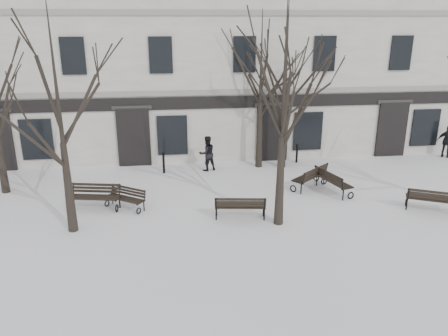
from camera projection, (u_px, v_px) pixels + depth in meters
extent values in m
plane|color=white|center=(224.00, 232.00, 15.01)|extent=(100.00, 100.00, 0.00)
cube|color=silver|center=(196.00, 47.00, 25.50)|extent=(40.00, 10.00, 11.00)
cube|color=gray|center=(204.00, 92.00, 21.37)|extent=(40.00, 0.12, 0.25)
cube|color=gray|center=(202.00, 12.00, 20.19)|extent=(40.00, 0.12, 0.25)
cube|color=black|center=(204.00, 103.00, 21.52)|extent=(40.00, 0.10, 0.60)
cube|color=black|center=(37.00, 139.00, 21.06)|extent=(1.50, 0.14, 2.00)
cube|color=black|center=(134.00, 137.00, 21.61)|extent=(1.60, 0.22, 2.90)
cube|color=#2D2B28|center=(132.00, 108.00, 21.09)|extent=(1.90, 0.08, 0.18)
cube|color=black|center=(172.00, 135.00, 21.82)|extent=(1.50, 0.14, 2.00)
cube|color=black|center=(272.00, 133.00, 22.44)|extent=(1.60, 0.22, 2.90)
cube|color=#2D2B28|center=(273.00, 104.00, 21.92)|extent=(1.90, 0.08, 0.18)
cube|color=black|center=(308.00, 131.00, 22.65)|extent=(1.50, 0.14, 2.00)
cube|color=black|center=(391.00, 129.00, 23.20)|extent=(1.60, 0.22, 2.90)
cube|color=#2D2B28|center=(395.00, 102.00, 22.69)|extent=(1.90, 0.08, 0.18)
cube|color=black|center=(425.00, 128.00, 23.42)|extent=(1.50, 0.14, 2.00)
cube|color=black|center=(73.00, 56.00, 20.07)|extent=(1.10, 0.14, 1.70)
cube|color=black|center=(161.00, 55.00, 20.54)|extent=(1.10, 0.14, 1.70)
cube|color=black|center=(244.00, 54.00, 21.01)|extent=(1.10, 0.14, 1.70)
cube|color=black|center=(324.00, 54.00, 21.49)|extent=(1.10, 0.14, 1.70)
cube|color=black|center=(401.00, 53.00, 21.96)|extent=(1.10, 0.14, 1.70)
cone|color=black|center=(69.00, 188.00, 14.66)|extent=(0.34, 0.34, 3.15)
cone|color=black|center=(280.00, 182.00, 15.18)|extent=(0.34, 0.34, 3.20)
cone|color=black|center=(0.00, 156.00, 18.05)|extent=(0.34, 0.34, 3.25)
cone|color=black|center=(259.00, 136.00, 21.38)|extent=(0.34, 0.34, 3.13)
cone|color=black|center=(283.00, 134.00, 21.27)|extent=(0.34, 0.34, 3.34)
torus|color=black|center=(70.00, 207.00, 16.71)|extent=(0.11, 0.32, 0.31)
cylinder|color=black|center=(74.00, 201.00, 17.05)|extent=(0.05, 0.05, 0.48)
cube|color=black|center=(71.00, 197.00, 16.79)|extent=(0.17, 0.59, 0.05)
torus|color=black|center=(117.00, 208.00, 16.59)|extent=(0.11, 0.32, 0.31)
cylinder|color=black|center=(120.00, 202.00, 16.92)|extent=(0.05, 0.05, 0.48)
cube|color=black|center=(118.00, 198.00, 16.67)|extent=(0.17, 0.59, 0.05)
cube|color=black|center=(92.00, 199.00, 16.50)|extent=(1.91, 0.47, 0.04)
cube|color=black|center=(94.00, 198.00, 16.64)|extent=(1.91, 0.47, 0.04)
cube|color=black|center=(95.00, 196.00, 16.78)|extent=(1.91, 0.47, 0.04)
cube|color=black|center=(96.00, 195.00, 16.92)|extent=(1.91, 0.47, 0.04)
cube|color=black|center=(96.00, 191.00, 16.92)|extent=(1.90, 0.41, 0.10)
cube|color=black|center=(96.00, 188.00, 16.90)|extent=(1.90, 0.41, 0.10)
cube|color=black|center=(96.00, 185.00, 16.88)|extent=(1.90, 0.41, 0.10)
cylinder|color=black|center=(74.00, 189.00, 16.98)|extent=(0.07, 0.16, 0.53)
cylinder|color=black|center=(119.00, 190.00, 16.86)|extent=(0.07, 0.16, 0.53)
torus|color=black|center=(263.00, 212.00, 16.23)|extent=(0.09, 0.30, 0.30)
cylinder|color=black|center=(264.00, 214.00, 15.85)|extent=(0.05, 0.05, 0.46)
cube|color=black|center=(264.00, 207.00, 15.96)|extent=(0.13, 0.57, 0.05)
torus|color=black|center=(216.00, 212.00, 16.26)|extent=(0.09, 0.30, 0.30)
cylinder|color=black|center=(216.00, 214.00, 15.88)|extent=(0.05, 0.05, 0.46)
cube|color=black|center=(216.00, 206.00, 15.98)|extent=(0.13, 0.57, 0.05)
cube|color=black|center=(240.00, 204.00, 16.18)|extent=(1.85, 0.35, 0.04)
cube|color=black|center=(240.00, 205.00, 16.04)|extent=(1.85, 0.35, 0.04)
cube|color=black|center=(240.00, 207.00, 15.90)|extent=(1.85, 0.35, 0.04)
cube|color=black|center=(240.00, 208.00, 15.77)|extent=(1.85, 0.35, 0.04)
cube|color=black|center=(240.00, 205.00, 15.68)|extent=(1.84, 0.29, 0.09)
cube|color=black|center=(240.00, 202.00, 15.62)|extent=(1.84, 0.29, 0.09)
cube|color=black|center=(240.00, 199.00, 15.56)|extent=(1.84, 0.29, 0.09)
cylinder|color=black|center=(265.00, 204.00, 15.64)|extent=(0.06, 0.15, 0.51)
cylinder|color=black|center=(216.00, 204.00, 15.66)|extent=(0.06, 0.15, 0.51)
torus|color=black|center=(406.00, 203.00, 17.11)|extent=(0.18, 0.30, 0.31)
cylinder|color=black|center=(407.00, 204.00, 16.75)|extent=(0.05, 0.05, 0.47)
cube|color=black|center=(407.00, 197.00, 16.84)|extent=(0.30, 0.54, 0.05)
cube|color=black|center=(432.00, 197.00, 16.76)|extent=(1.74, 0.92, 0.04)
cube|color=black|center=(432.00, 198.00, 16.63)|extent=(1.74, 0.92, 0.04)
cube|color=black|center=(433.00, 200.00, 16.50)|extent=(1.74, 0.92, 0.04)
cube|color=black|center=(433.00, 201.00, 16.37)|extent=(1.74, 0.92, 0.04)
cube|color=black|center=(434.00, 198.00, 16.29)|extent=(1.71, 0.87, 0.09)
cube|color=black|center=(435.00, 195.00, 16.23)|extent=(1.71, 0.87, 0.09)
cube|color=black|center=(435.00, 192.00, 16.17)|extent=(1.71, 0.87, 0.09)
cylinder|color=black|center=(408.00, 194.00, 16.53)|extent=(0.10, 0.15, 0.52)
torus|color=black|center=(107.00, 203.00, 17.09)|extent=(0.19, 0.24, 0.26)
cylinder|color=black|center=(113.00, 199.00, 17.34)|extent=(0.05, 0.05, 0.41)
cube|color=black|center=(109.00, 195.00, 17.14)|extent=(0.32, 0.44, 0.05)
torus|color=black|center=(139.00, 211.00, 16.41)|extent=(0.19, 0.24, 0.26)
cylinder|color=black|center=(144.00, 206.00, 16.66)|extent=(0.05, 0.05, 0.41)
cube|color=black|center=(141.00, 202.00, 16.46)|extent=(0.32, 0.44, 0.05)
cube|color=black|center=(121.00, 200.00, 16.62)|extent=(1.40, 1.01, 0.03)
cube|color=black|center=(124.00, 199.00, 16.73)|extent=(1.40, 1.01, 0.03)
cube|color=black|center=(126.00, 198.00, 16.84)|extent=(1.40, 1.01, 0.03)
cube|color=black|center=(128.00, 197.00, 16.94)|extent=(1.40, 1.01, 0.03)
cube|color=black|center=(128.00, 194.00, 16.94)|extent=(1.37, 0.96, 0.08)
cube|color=black|center=(128.00, 191.00, 16.92)|extent=(1.37, 0.96, 0.08)
cube|color=black|center=(128.00, 188.00, 16.90)|extent=(1.37, 0.96, 0.08)
cylinder|color=black|center=(113.00, 189.00, 17.28)|extent=(0.10, 0.13, 0.45)
cylinder|color=black|center=(145.00, 196.00, 16.60)|extent=(0.10, 0.13, 0.45)
torus|color=black|center=(316.00, 178.00, 19.84)|extent=(0.25, 0.28, 0.32)
cylinder|color=black|center=(324.00, 178.00, 19.56)|extent=(0.05, 0.05, 0.49)
cube|color=black|center=(321.00, 172.00, 19.61)|extent=(0.43, 0.49, 0.05)
torus|color=black|center=(293.00, 189.00, 18.54)|extent=(0.25, 0.28, 0.32)
cylinder|color=black|center=(301.00, 189.00, 18.26)|extent=(0.05, 0.05, 0.49)
cube|color=black|center=(297.00, 182.00, 18.30)|extent=(0.43, 0.49, 0.05)
cube|color=black|center=(305.00, 175.00, 19.10)|extent=(1.57, 1.35, 0.04)
cube|color=black|center=(308.00, 176.00, 19.00)|extent=(1.57, 1.35, 0.04)
cube|color=black|center=(311.00, 177.00, 18.91)|extent=(1.57, 1.35, 0.04)
cube|color=black|center=(314.00, 177.00, 18.81)|extent=(1.57, 1.35, 0.04)
cube|color=black|center=(315.00, 175.00, 18.73)|extent=(1.53, 1.30, 0.10)
cube|color=black|center=(316.00, 172.00, 18.68)|extent=(1.53, 1.30, 0.10)
cube|color=black|center=(316.00, 169.00, 18.62)|extent=(1.53, 1.30, 0.10)
cylinder|color=black|center=(326.00, 168.00, 19.35)|extent=(0.13, 0.15, 0.54)
cylinder|color=black|center=(304.00, 179.00, 18.05)|extent=(0.13, 0.15, 0.54)
torus|color=black|center=(351.00, 195.00, 17.81)|extent=(0.32, 0.14, 0.31)
cylinder|color=black|center=(343.00, 195.00, 17.63)|extent=(0.05, 0.05, 0.49)
cube|color=black|center=(348.00, 189.00, 17.63)|extent=(0.59, 0.22, 0.05)
torus|color=black|center=(324.00, 181.00, 19.41)|extent=(0.32, 0.14, 0.31)
cylinder|color=black|center=(317.00, 180.00, 19.23)|extent=(0.05, 0.05, 0.49)
cube|color=black|center=(321.00, 175.00, 19.23)|extent=(0.59, 0.22, 0.05)
cube|color=black|center=(338.00, 180.00, 18.51)|extent=(0.63, 1.90, 0.04)
cube|color=black|center=(335.00, 181.00, 18.45)|extent=(0.63, 1.90, 0.04)
cube|color=black|center=(332.00, 181.00, 18.40)|extent=(0.63, 1.90, 0.04)
cube|color=black|center=(329.00, 182.00, 18.34)|extent=(0.63, 1.90, 0.04)
cube|color=black|center=(329.00, 179.00, 18.28)|extent=(0.58, 1.88, 0.10)
cube|color=black|center=(329.00, 176.00, 18.23)|extent=(0.58, 1.88, 0.10)
cube|color=black|center=(328.00, 173.00, 18.18)|extent=(0.58, 1.88, 0.10)
cylinder|color=black|center=(342.00, 184.00, 17.45)|extent=(0.16, 0.08, 0.54)
cylinder|color=black|center=(316.00, 171.00, 19.05)|extent=(0.16, 0.08, 0.54)
cylinder|color=black|center=(164.00, 163.00, 20.76)|extent=(0.12, 0.12, 0.97)
sphere|color=black|center=(163.00, 153.00, 20.60)|extent=(0.14, 0.14, 0.14)
cylinder|color=black|center=(297.00, 154.00, 22.33)|extent=(0.11, 0.11, 0.90)
sphere|color=black|center=(297.00, 145.00, 22.19)|extent=(0.13, 0.13, 0.13)
imported|color=black|center=(207.00, 170.00, 21.32)|extent=(1.00, 0.89, 1.71)
imported|color=black|center=(445.00, 157.00, 23.38)|extent=(1.06, 0.98, 1.74)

